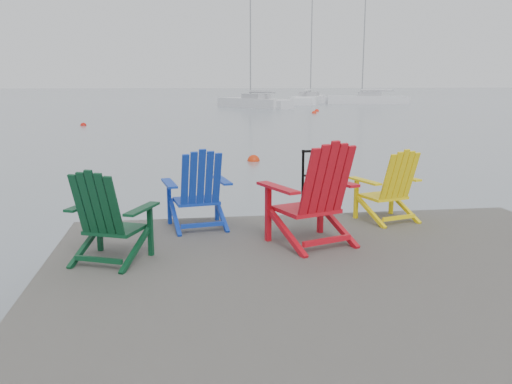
{
  "coord_description": "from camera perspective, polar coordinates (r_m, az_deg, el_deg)",
  "views": [
    {
      "loc": [
        -1.61,
        -4.6,
        2.29
      ],
      "look_at": [
        -0.62,
        2.41,
        0.85
      ],
      "focal_mm": 38.0,
      "sensor_mm": 36.0,
      "label": 1
    }
  ],
  "objects": [
    {
      "name": "ground",
      "position": [
        5.39,
        10.46,
        -13.89
      ],
      "size": [
        400.0,
        400.0,
        0.0
      ],
      "primitive_type": "plane",
      "color": "slate",
      "rests_on": "ground"
    },
    {
      "name": "dock",
      "position": [
        5.25,
        10.6,
        -10.45
      ],
      "size": [
        6.0,
        5.0,
        1.4
      ],
      "color": "#2A2725",
      "rests_on": "ground"
    },
    {
      "name": "handrail",
      "position": [
        7.4,
        6.62,
        1.7
      ],
      "size": [
        0.48,
        0.04,
        0.9
      ],
      "color": "black",
      "rests_on": "dock"
    },
    {
      "name": "chair_green",
      "position": [
        5.6,
        -15.34,
        -2.44
      ],
      "size": [
        0.93,
        0.89,
        0.96
      ],
      "rotation": [
        0.0,
        0.0,
        -0.41
      ],
      "color": "#09361D",
      "rests_on": "dock"
    },
    {
      "name": "chair_blue",
      "position": [
        6.7,
        -6.12,
        0.33
      ],
      "size": [
        0.88,
        0.83,
        0.99
      ],
      "rotation": [
        0.0,
        0.0,
        0.17
      ],
      "color": "#1032A7",
      "rests_on": "dock"
    },
    {
      "name": "chair_red",
      "position": [
        5.99,
        6.15,
        -0.17
      ],
      "size": [
        1.11,
        1.07,
        1.16
      ],
      "rotation": [
        0.0,
        0.0,
        0.36
      ],
      "color": "red",
      "rests_on": "dock"
    },
    {
      "name": "chair_yellow",
      "position": [
        7.23,
        13.9,
        0.68
      ],
      "size": [
        0.89,
        0.84,
        0.94
      ],
      "rotation": [
        0.0,
        0.0,
        0.3
      ],
      "color": "yellow",
      "rests_on": "dock"
    },
    {
      "name": "sailboat_near",
      "position": [
        50.56,
        -0.26,
        9.33
      ],
      "size": [
        6.06,
        8.26,
        11.48
      ],
      "rotation": [
        0.0,
        0.0,
        0.53
      ],
      "color": "silver",
      "rests_on": "ground"
    },
    {
      "name": "sailboat_mid",
      "position": [
        60.1,
        5.67,
        9.62
      ],
      "size": [
        6.14,
        10.41,
        13.78
      ],
      "rotation": [
        0.0,
        0.0,
        -0.37
      ],
      "color": "white",
      "rests_on": "ground"
    },
    {
      "name": "sailboat_far",
      "position": [
        60.2,
        11.49,
        9.45
      ],
      "size": [
        8.28,
        4.29,
        11.12
      ],
      "rotation": [
        0.0,
        0.0,
        1.28
      ],
      "color": "silver",
      "rests_on": "ground"
    },
    {
      "name": "buoy_a",
      "position": [
        15.99,
        -0.26,
        3.28
      ],
      "size": [
        0.37,
        0.37,
        0.37
      ],
      "primitive_type": "sphere",
      "color": "red",
      "rests_on": "ground"
    },
    {
      "name": "buoy_b",
      "position": [
        30.5,
        -17.71,
        6.67
      ],
      "size": [
        0.32,
        0.32,
        0.32
      ],
      "primitive_type": "sphere",
      "color": "#BA130A",
      "rests_on": "ground"
    },
    {
      "name": "buoy_c",
      "position": [
        40.85,
        6.14,
        8.24
      ],
      "size": [
        0.36,
        0.36,
        0.36
      ],
      "primitive_type": "sphere",
      "color": "red",
      "rests_on": "ground"
    },
    {
      "name": "buoy_d",
      "position": [
        43.54,
        6.42,
        8.43
      ],
      "size": [
        0.37,
        0.37,
        0.37
      ],
      "primitive_type": "sphere",
      "color": "red",
      "rests_on": "ground"
    }
  ]
}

